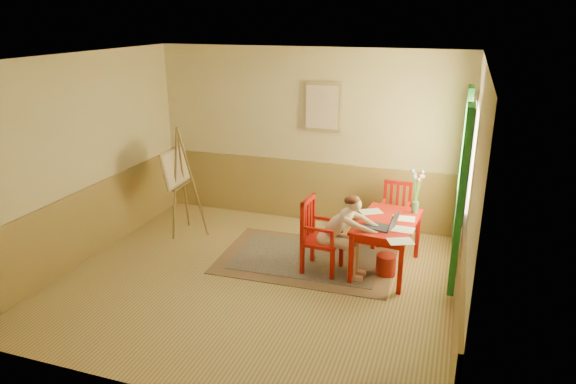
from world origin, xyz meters
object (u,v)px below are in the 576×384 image
(chair_left, at_px, (319,236))
(laptop, at_px, (384,225))
(chair_back, at_px, (395,214))
(figure, at_px, (342,231))
(table, at_px, (387,227))
(easel, at_px, (178,171))

(chair_left, relative_size, laptop, 2.28)
(chair_back, height_order, figure, figure)
(figure, bearing_deg, chair_back, 67.09)
(chair_left, height_order, laptop, chair_left)
(chair_left, distance_m, chair_back, 1.47)
(table, height_order, chair_back, chair_back)
(laptop, height_order, easel, easel)
(table, relative_size, laptop, 2.84)
(easel, bearing_deg, figure, -12.29)
(table, bearing_deg, figure, -148.80)
(easel, bearing_deg, laptop, -9.93)
(figure, relative_size, easel, 0.67)
(chair_back, distance_m, easel, 3.33)
(chair_back, xyz_separation_m, easel, (-3.22, -0.65, 0.53))
(chair_back, bearing_deg, table, -89.31)
(table, xyz_separation_m, easel, (-3.23, 0.27, 0.37))
(chair_left, bearing_deg, easel, 166.82)
(chair_back, bearing_deg, figure, -112.91)
(figure, xyz_separation_m, easel, (-2.70, 0.59, 0.38))
(chair_back, distance_m, figure, 1.35)
(chair_back, bearing_deg, chair_left, -124.78)
(chair_left, height_order, easel, easel)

